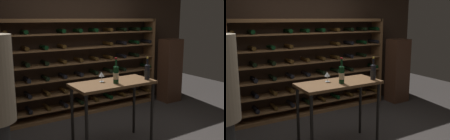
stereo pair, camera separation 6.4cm
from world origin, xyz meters
TOP-DOWN VIEW (x-y plane):
  - back_wall at (0.00, 1.72)m, footprint 5.64×0.10m
  - wine_rack at (0.10, 1.51)m, footprint 3.28×0.32m
  - tasting_table at (-0.25, -0.04)m, footprint 1.20×0.55m
  - display_cabinet at (2.08, 1.19)m, footprint 0.44×0.36m
  - wine_bottle_black_capsule at (-0.26, -0.13)m, footprint 0.08×0.08m
  - wine_bottle_green_slim at (0.27, -0.17)m, footprint 0.08×0.08m
  - wine_glass_stemmed_right at (-0.38, 0.06)m, footprint 0.08×0.08m

SIDE VIEW (x-z plane):
  - display_cabinet at x=2.08m, z-range 0.00..1.43m
  - tasting_table at x=-0.25m, z-range 0.37..1.36m
  - wine_rack at x=0.10m, z-range -0.01..1.87m
  - wine_glass_stemmed_right at x=-0.38m, z-range 1.02..1.17m
  - wine_bottle_green_slim at x=0.27m, z-range 0.94..1.28m
  - wine_bottle_black_capsule at x=-0.26m, z-range 0.94..1.31m
  - back_wall at x=0.00m, z-range 0.00..2.97m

